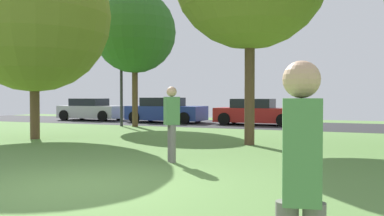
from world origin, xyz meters
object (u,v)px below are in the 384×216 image
at_px(person_catcher, 172,120).
at_px(parked_car_silver, 91,110).
at_px(parked_car_red, 256,113).
at_px(street_lamp_post, 121,81).
at_px(oak_tree_right, 34,16).
at_px(parked_car_blue, 166,111).
at_px(maple_tree_far, 135,32).
at_px(person_bystander, 301,186).

xyz_separation_m(person_catcher, parked_car_silver, (-12.02, 13.06, -0.31)).
bearing_deg(parked_car_red, street_lamp_post, -148.36).
distance_m(oak_tree_right, parked_car_silver, 12.11).
xyz_separation_m(parked_car_red, street_lamp_post, (-5.89, -3.63, 1.62)).
xyz_separation_m(parked_car_silver, parked_car_red, (10.54, -0.13, -0.00)).
distance_m(oak_tree_right, parked_car_blue, 10.73).
relative_size(maple_tree_far, parked_car_silver, 1.62).
xyz_separation_m(maple_tree_far, parked_car_red, (5.14, 3.59, -3.99)).
relative_size(maple_tree_far, person_bystander, 3.93).
xyz_separation_m(person_bystander, street_lamp_post, (-11.14, 15.19, 1.32)).
bearing_deg(parked_car_silver, maple_tree_far, -34.53).
bearing_deg(person_catcher, maple_tree_far, -98.01).
distance_m(maple_tree_far, parked_car_silver, 7.68).
distance_m(person_bystander, parked_car_silver, 24.66).
bearing_deg(person_catcher, parked_car_blue, -105.69).
bearing_deg(parked_car_silver, person_catcher, -47.39).
height_order(person_bystander, parked_car_silver, person_bystander).
distance_m(person_catcher, parked_car_blue, 14.57).
bearing_deg(parked_car_blue, person_catcher, -62.39).
bearing_deg(parked_car_silver, person_bystander, -50.20).
relative_size(oak_tree_right, street_lamp_post, 1.54).
xyz_separation_m(oak_tree_right, person_catcher, (6.70, -2.80, -3.33)).
bearing_deg(person_bystander, parked_car_red, 3.81).
bearing_deg(parked_car_silver, street_lamp_post, -38.96).
xyz_separation_m(person_bystander, parked_car_blue, (-10.52, 18.79, -0.28)).
xyz_separation_m(parked_car_silver, street_lamp_post, (4.65, -3.76, 1.62)).
distance_m(person_catcher, person_bystander, 6.99).
distance_m(parked_car_silver, parked_car_red, 10.54).
relative_size(person_bystander, street_lamp_post, 0.38).
distance_m(maple_tree_far, parked_car_blue, 5.33).
relative_size(person_catcher, street_lamp_post, 0.38).
bearing_deg(oak_tree_right, parked_car_red, 62.72).
xyz_separation_m(maple_tree_far, person_bystander, (10.39, -15.23, -3.69)).
relative_size(person_catcher, parked_car_blue, 0.38).
height_order(parked_car_silver, parked_car_blue, parked_car_blue).
height_order(maple_tree_far, parked_car_silver, maple_tree_far).
xyz_separation_m(person_catcher, person_bystander, (3.77, -5.88, -0.00)).
relative_size(person_catcher, person_bystander, 1.00).
height_order(person_catcher, parked_car_silver, person_catcher).
xyz_separation_m(oak_tree_right, person_bystander, (10.47, -8.69, -3.34)).
xyz_separation_m(person_bystander, parked_car_silver, (-15.79, 18.95, -0.30)).
xyz_separation_m(person_catcher, street_lamp_post, (-7.37, 9.30, 1.31)).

